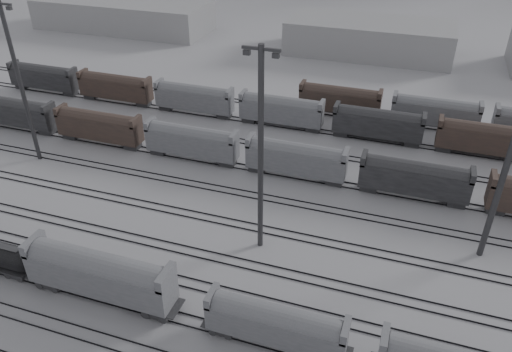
% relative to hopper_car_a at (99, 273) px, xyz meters
% --- Properties ---
extents(ground, '(900.00, 900.00, 0.00)m').
position_rel_hopper_car_a_xyz_m(ground, '(5.10, -1.00, -3.69)').
color(ground, '#B4B4B9').
rests_on(ground, ground).
extents(tracks, '(220.00, 71.50, 0.16)m').
position_rel_hopper_car_a_xyz_m(tracks, '(5.10, 16.50, -3.61)').
color(tracks, black).
rests_on(tracks, ground).
extents(hopper_car_a, '(16.70, 3.32, 5.97)m').
position_rel_hopper_car_a_xyz_m(hopper_car_a, '(0.00, 0.00, 0.00)').
color(hopper_car_a, black).
rests_on(hopper_car_a, ground).
extents(hopper_car_b, '(13.70, 2.72, 4.90)m').
position_rel_hopper_car_a_xyz_m(hopper_car_b, '(19.35, 0.00, -0.66)').
color(hopper_car_b, black).
rests_on(hopper_car_b, ground).
extents(light_mast_b, '(3.95, 0.63, 24.66)m').
position_rel_hopper_car_a_xyz_m(light_mast_b, '(-27.23, 23.03, 9.39)').
color(light_mast_b, '#37373A').
rests_on(light_mast_b, ground).
extents(light_mast_c, '(4.04, 0.65, 25.22)m').
position_rel_hopper_car_a_xyz_m(light_mast_c, '(13.14, 14.00, 9.69)').
color(light_mast_c, '#37373A').
rests_on(light_mast_c, ground).
extents(light_mast_d, '(4.45, 0.71, 27.79)m').
position_rel_hopper_car_a_xyz_m(light_mast_d, '(38.85, 20.87, 11.05)').
color(light_mast_d, '#37373A').
rests_on(light_mast_d, ground).
extents(bg_string_near, '(151.00, 3.00, 5.60)m').
position_rel_hopper_car_a_xyz_m(bg_string_near, '(13.10, 31.00, -0.89)').
color(bg_string_near, slate).
rests_on(bg_string_near, ground).
extents(bg_string_mid, '(151.00, 3.00, 5.60)m').
position_rel_hopper_car_a_xyz_m(bg_string_mid, '(23.10, 47.00, -0.89)').
color(bg_string_mid, black).
rests_on(bg_string_mid, ground).
extents(bg_string_far, '(66.00, 3.00, 5.60)m').
position_rel_hopper_car_a_xyz_m(bg_string_far, '(40.60, 55.00, -0.89)').
color(bg_string_far, '#45342C').
rests_on(bg_string_far, ground).
extents(warehouse_left, '(50.00, 18.00, 8.00)m').
position_rel_hopper_car_a_xyz_m(warehouse_left, '(-54.90, 94.00, 0.31)').
color(warehouse_left, '#9C9C9E').
rests_on(warehouse_left, ground).
extents(warehouse_mid, '(40.00, 18.00, 8.00)m').
position_rel_hopper_car_a_xyz_m(warehouse_mid, '(15.10, 94.00, 0.31)').
color(warehouse_mid, '#9C9C9E').
rests_on(warehouse_mid, ground).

